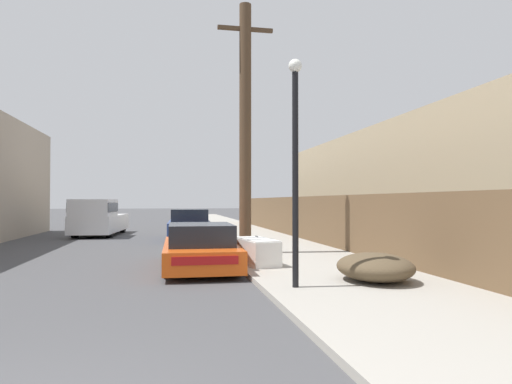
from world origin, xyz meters
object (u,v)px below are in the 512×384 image
discarded_fridge (257,251)px  pickup_truck (98,218)px  parked_sports_car_red (200,248)px  street_lamp (295,153)px  utility_pole (245,126)px  brush_pile (375,267)px  car_parked_mid (189,225)px

discarded_fridge → pickup_truck: bearing=106.5°
parked_sports_car_red → pickup_truck: (-4.32, 12.34, 0.38)m
parked_sports_car_red → pickup_truck: 13.08m
discarded_fridge → street_lamp: (0.10, -3.35, 2.24)m
utility_pole → brush_pile: 6.96m
discarded_fridge → parked_sports_car_red: size_ratio=0.41×
discarded_fridge → utility_pole: bearing=78.9°
pickup_truck → utility_pole: (5.92, -9.99, 3.27)m
discarded_fridge → car_parked_mid: car_parked_mid is taller
pickup_truck → brush_pile: bearing=120.5°
parked_sports_car_red → car_parked_mid: size_ratio=0.99×
utility_pole → street_lamp: size_ratio=1.82×
brush_pile → discarded_fridge: bearing=122.4°
parked_sports_car_red → brush_pile: 4.67m
discarded_fridge → parked_sports_car_red: (-1.48, 0.20, 0.09)m
discarded_fridge → brush_pile: discarded_fridge is taller
discarded_fridge → brush_pile: 3.56m
pickup_truck → discarded_fridge: bearing=118.9°
parked_sports_car_red → street_lamp: size_ratio=1.06×
car_parked_mid → pickup_truck: size_ratio=0.80×
discarded_fridge → brush_pile: size_ratio=1.03×
pickup_truck → street_lamp: street_lamp is taller
parked_sports_car_red → brush_pile: parked_sports_car_red is taller
utility_pole → street_lamp: utility_pole is taller
discarded_fridge → parked_sports_car_red: parked_sports_car_red is taller
pickup_truck → street_lamp: bearing=114.5°
street_lamp → brush_pile: size_ratio=2.37×
pickup_truck → brush_pile: size_ratio=3.18×
pickup_truck → utility_pole: 12.06m
discarded_fridge → parked_sports_car_red: bearing=164.0°
discarded_fridge → brush_pile: bearing=-65.9°
brush_pile → pickup_truck: bearing=116.4°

